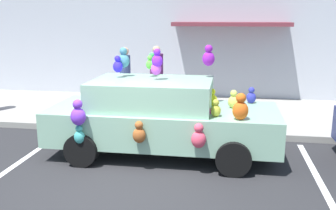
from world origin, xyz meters
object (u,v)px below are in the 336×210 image
(plush_covered_car, at_px, (161,116))
(pedestrian_by_lamp, at_px, (157,83))
(teddy_bear_on_sidewalk, at_px, (109,109))
(pedestrian_walking_past, at_px, (125,79))

(plush_covered_car, height_order, pedestrian_by_lamp, plush_covered_car)
(teddy_bear_on_sidewalk, bearing_deg, pedestrian_walking_past, 87.42)
(plush_covered_car, xyz_separation_m, pedestrian_by_lamp, (-0.58, 2.63, 0.21))
(plush_covered_car, height_order, pedestrian_walking_past, plush_covered_car)
(plush_covered_car, bearing_deg, pedestrian_walking_past, 116.39)
(pedestrian_walking_past, relative_size, pedestrian_by_lamp, 0.95)
(teddy_bear_on_sidewalk, distance_m, pedestrian_by_lamp, 1.47)
(plush_covered_car, xyz_separation_m, teddy_bear_on_sidewalk, (-1.72, 1.91, -0.40))
(pedestrian_walking_past, xyz_separation_m, pedestrian_by_lamp, (1.07, -0.71, 0.03))
(plush_covered_car, bearing_deg, pedestrian_by_lamp, 102.52)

